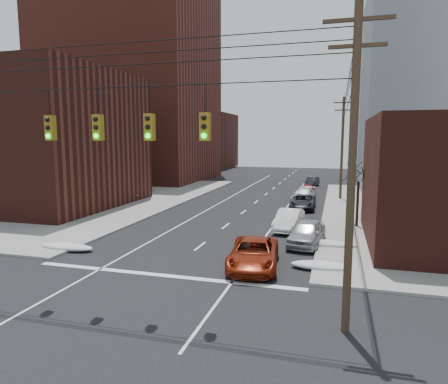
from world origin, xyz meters
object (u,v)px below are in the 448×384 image
Objects in this scene: parked_car_d at (304,195)px; lot_car_c at (29,204)px; parked_car_b at (289,220)px; parked_car_f at (312,182)px; parked_car_c at (303,202)px; lot_car_b at (117,193)px; parked_car_e at (307,190)px; lot_car_d at (77,191)px; parked_car_a at (307,233)px; lot_car_a at (90,195)px; red_pickup at (254,254)px.

lot_car_c is (-22.90, -13.28, 0.13)m from parked_car_d.
parked_car_b is 27.67m from parked_car_f.
parked_car_c is 19.59m from lot_car_b.
parked_car_e is (0.00, 18.10, -0.08)m from parked_car_b.
parked_car_e is at bearing -55.69° from lot_car_c.
parked_car_b is at bearing -90.56° from lot_car_d.
lot_car_b reaches higher than lot_car_c.
lot_car_d reaches higher than lot_car_c.
parked_car_e is 29.11m from lot_car_c.
parked_car_a is 31.47m from parked_car_f.
parked_car_b is 25.60m from lot_car_d.
parked_car_d is at bearing 94.61° from parked_car_b.
parked_car_d is 4.68m from parked_car_e.
lot_car_b reaches higher than parked_car_c.
parked_car_b is 13.42m from parked_car_d.
lot_car_d reaches higher than parked_car_c.
parked_car_b reaches higher than parked_car_c.
parked_car_c is at bearing 92.93° from parked_car_b.
lot_car_d reaches higher than lot_car_a.
lot_car_b is 9.35m from lot_car_c.
parked_car_f is at bearing 94.61° from parked_car_b.
parked_car_d is at bearing 81.34° from red_pickup.
parked_car_d is at bearing -59.65° from lot_car_d.
lot_car_d is (-24.14, -4.88, 0.20)m from parked_car_d.
lot_car_c is (-22.90, -17.96, 0.18)m from parked_car_e.
red_pickup is at bearing -116.17° from lot_car_c.
red_pickup is at bearing -88.12° from parked_car_e.
parked_car_f is at bearing -26.21° from lot_car_b.
parked_car_b reaches higher than parked_car_e.
lot_car_b reaches higher than parked_car_d.
parked_car_d is 22.02m from lot_car_a.
lot_car_d is (-1.23, 8.41, 0.08)m from lot_car_c.
lot_car_a is at bearing -106.71° from lot_car_d.
parked_car_d is (0.78, 22.39, -0.02)m from red_pickup.
lot_car_a is (-20.78, 6.14, 0.14)m from parked_car_b.
parked_car_e is at bearing 81.68° from red_pickup.
parked_car_b is 0.95× the size of lot_car_c.
lot_car_c is at bearing 150.95° from red_pickup.
parked_car_a is at bearing -109.31° from lot_car_a.
parked_car_e is 0.87× the size of lot_car_a.
lot_car_a reaches higher than parked_car_c.
parked_car_f is at bearing 96.17° from parked_car_d.
red_pickup reaches higher than parked_car_c.
red_pickup is 18.06m from parked_car_c.
parked_car_a is at bearing -101.56° from lot_car_b.
parked_car_b is 22.90m from lot_car_c.
lot_car_a is 0.87× the size of lot_car_b.
parked_car_a is at bearing 59.14° from red_pickup.
lot_car_d is (-24.14, -19.12, 0.28)m from parked_car_f.
lot_car_d is (-25.70, 12.31, 0.14)m from parked_car_a.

